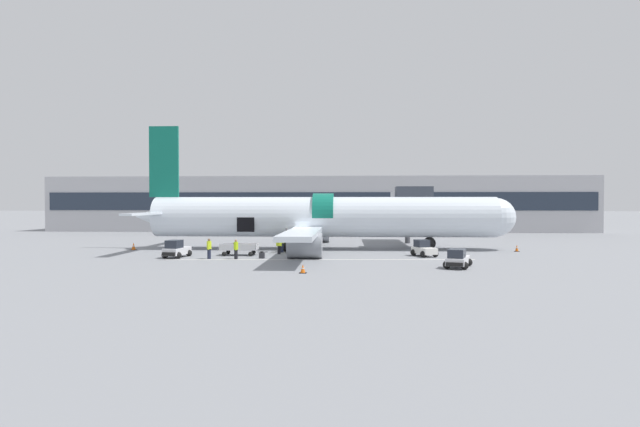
{
  "coord_description": "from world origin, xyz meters",
  "views": [
    {
      "loc": [
        4.77,
        -47.28,
        4.6
      ],
      "look_at": [
        2.3,
        -0.54,
        3.63
      ],
      "focal_mm": 28.0,
      "sensor_mm": 36.0,
      "label": 1
    }
  ],
  "objects_px": {
    "ground_crew_supervisor": "(282,242)",
    "ground_crew_driver": "(236,249)",
    "baggage_tug_lead": "(424,249)",
    "baggage_tug_mid": "(176,250)",
    "ground_crew_loader_a": "(209,248)",
    "airplane": "(319,218)",
    "suitcase_on_tarmac_upright": "(262,255)",
    "ground_crew_loader_b": "(279,245)",
    "baggage_cart_loading": "(240,249)",
    "baggage_tug_rear": "(458,259)"
  },
  "relations": [
    {
      "from": "ground_crew_supervisor",
      "to": "ground_crew_driver",
      "type": "bearing_deg",
      "value": -117.88
    },
    {
      "from": "baggage_tug_lead",
      "to": "baggage_tug_mid",
      "type": "relative_size",
      "value": 0.89
    },
    {
      "from": "ground_crew_supervisor",
      "to": "ground_crew_loader_a",
      "type": "bearing_deg",
      "value": -132.87
    },
    {
      "from": "airplane",
      "to": "ground_crew_supervisor",
      "type": "relative_size",
      "value": 20.71
    },
    {
      "from": "baggage_tug_mid",
      "to": "suitcase_on_tarmac_upright",
      "type": "bearing_deg",
      "value": -2.69
    },
    {
      "from": "airplane",
      "to": "ground_crew_loader_b",
      "type": "distance_m",
      "value": 6.51
    },
    {
      "from": "ground_crew_loader_b",
      "to": "ground_crew_supervisor",
      "type": "height_order",
      "value": "ground_crew_supervisor"
    },
    {
      "from": "baggage_cart_loading",
      "to": "suitcase_on_tarmac_upright",
      "type": "relative_size",
      "value": 7.1
    },
    {
      "from": "baggage_cart_loading",
      "to": "ground_crew_loader_b",
      "type": "xyz_separation_m",
      "value": [
        3.3,
        1.22,
        0.29
      ]
    },
    {
      "from": "ground_crew_supervisor",
      "to": "ground_crew_loader_b",
      "type": "bearing_deg",
      "value": -91.4
    },
    {
      "from": "baggage_tug_mid",
      "to": "baggage_cart_loading",
      "type": "xyz_separation_m",
      "value": [
        5.03,
        2.03,
        -0.11
      ]
    },
    {
      "from": "baggage_tug_mid",
      "to": "ground_crew_loader_a",
      "type": "relative_size",
      "value": 1.87
    },
    {
      "from": "airplane",
      "to": "ground_crew_supervisor",
      "type": "distance_m",
      "value": 5.3
    },
    {
      "from": "baggage_cart_loading",
      "to": "ground_crew_loader_b",
      "type": "distance_m",
      "value": 3.53
    },
    {
      "from": "baggage_tug_lead",
      "to": "suitcase_on_tarmac_upright",
      "type": "bearing_deg",
      "value": -169.91
    },
    {
      "from": "baggage_tug_mid",
      "to": "baggage_tug_rear",
      "type": "height_order",
      "value": "baggage_tug_mid"
    },
    {
      "from": "baggage_tug_rear",
      "to": "baggage_cart_loading",
      "type": "distance_m",
      "value": 18.9
    },
    {
      "from": "ground_crew_loader_b",
      "to": "ground_crew_supervisor",
      "type": "distance_m",
      "value": 1.56
    },
    {
      "from": "baggage_cart_loading",
      "to": "suitcase_on_tarmac_upright",
      "type": "bearing_deg",
      "value": -45.41
    },
    {
      "from": "baggage_tug_mid",
      "to": "ground_crew_supervisor",
      "type": "relative_size",
      "value": 1.71
    },
    {
      "from": "airplane",
      "to": "ground_crew_supervisor",
      "type": "xyz_separation_m",
      "value": [
        -3.28,
        -3.54,
        -2.18
      ]
    },
    {
      "from": "ground_crew_supervisor",
      "to": "baggage_tug_rear",
      "type": "bearing_deg",
      "value": -36.49
    },
    {
      "from": "airplane",
      "to": "ground_crew_driver",
      "type": "xyz_separation_m",
      "value": [
        -6.33,
        -9.29,
        -2.29
      ]
    },
    {
      "from": "baggage_tug_mid",
      "to": "ground_crew_loader_b",
      "type": "distance_m",
      "value": 8.95
    },
    {
      "from": "baggage_tug_rear",
      "to": "ground_crew_loader_a",
      "type": "distance_m",
      "value": 19.82
    },
    {
      "from": "baggage_tug_mid",
      "to": "ground_crew_supervisor",
      "type": "bearing_deg",
      "value": 29.82
    },
    {
      "from": "airplane",
      "to": "baggage_tug_rear",
      "type": "distance_m",
      "value": 17.7
    },
    {
      "from": "ground_crew_loader_a",
      "to": "suitcase_on_tarmac_upright",
      "type": "relative_size",
      "value": 2.85
    },
    {
      "from": "airplane",
      "to": "suitcase_on_tarmac_upright",
      "type": "height_order",
      "value": "airplane"
    },
    {
      "from": "baggage_tug_mid",
      "to": "ground_crew_loader_a",
      "type": "distance_m",
      "value": 3.21
    },
    {
      "from": "baggage_tug_rear",
      "to": "ground_crew_loader_b",
      "type": "height_order",
      "value": "ground_crew_loader_b"
    },
    {
      "from": "baggage_tug_mid",
      "to": "ground_crew_loader_b",
      "type": "xyz_separation_m",
      "value": [
        8.34,
        3.25,
        0.17
      ]
    },
    {
      "from": "airplane",
      "to": "baggage_tug_mid",
      "type": "bearing_deg",
      "value": -144.41
    },
    {
      "from": "ground_crew_supervisor",
      "to": "baggage_tug_lead",
      "type": "bearing_deg",
      "value": -11.97
    },
    {
      "from": "baggage_tug_mid",
      "to": "ground_crew_supervisor",
      "type": "xyz_separation_m",
      "value": [
        8.37,
        4.8,
        0.33
      ]
    },
    {
      "from": "ground_crew_loader_b",
      "to": "baggage_tug_mid",
      "type": "bearing_deg",
      "value": -158.72
    },
    {
      "from": "airplane",
      "to": "ground_crew_loader_a",
      "type": "distance_m",
      "value": 12.82
    },
    {
      "from": "ground_crew_supervisor",
      "to": "suitcase_on_tarmac_upright",
      "type": "xyz_separation_m",
      "value": [
        -1.0,
        -5.15,
        -0.73
      ]
    },
    {
      "from": "baggage_tug_lead",
      "to": "ground_crew_driver",
      "type": "distance_m",
      "value": 16.08
    },
    {
      "from": "baggage_tug_rear",
      "to": "baggage_tug_lead",
      "type": "bearing_deg",
      "value": 99.14
    },
    {
      "from": "ground_crew_loader_a",
      "to": "suitcase_on_tarmac_upright",
      "type": "height_order",
      "value": "ground_crew_loader_a"
    },
    {
      "from": "baggage_tug_mid",
      "to": "ground_crew_loader_a",
      "type": "height_order",
      "value": "ground_crew_loader_a"
    },
    {
      "from": "ground_crew_loader_a",
      "to": "ground_crew_loader_b",
      "type": "xyz_separation_m",
      "value": [
        5.26,
        4.16,
        -0.07
      ]
    },
    {
      "from": "airplane",
      "to": "baggage_cart_loading",
      "type": "relative_size",
      "value": 9.07
    },
    {
      "from": "suitcase_on_tarmac_upright",
      "to": "ground_crew_loader_b",
      "type": "bearing_deg",
      "value": 75.07
    },
    {
      "from": "baggage_tug_lead",
      "to": "baggage_tug_rear",
      "type": "relative_size",
      "value": 0.8
    },
    {
      "from": "ground_crew_loader_a",
      "to": "baggage_tug_rear",
      "type": "bearing_deg",
      "value": -13.5
    },
    {
      "from": "ground_crew_loader_b",
      "to": "ground_crew_driver",
      "type": "bearing_deg",
      "value": -125.59
    },
    {
      "from": "ground_crew_loader_a",
      "to": "ground_crew_supervisor",
      "type": "height_order",
      "value": "ground_crew_supervisor"
    },
    {
      "from": "baggage_cart_loading",
      "to": "ground_crew_supervisor",
      "type": "bearing_deg",
      "value": 39.66
    }
  ]
}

